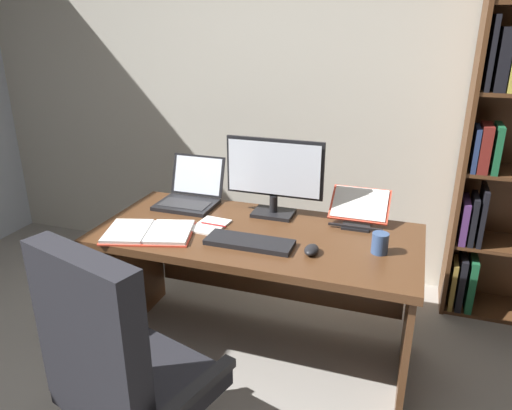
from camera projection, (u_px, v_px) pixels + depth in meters
The scene contains 12 objects.
wall_back at pixel (315, 84), 3.17m from camera, with size 5.63×0.12×2.63m, color beige.
desk at pixel (261, 259), 2.57m from camera, with size 1.62×0.75×0.71m.
office_chair at pixel (125, 388), 1.79m from camera, with size 0.69×0.61×1.04m.
monitor at pixel (274, 177), 2.57m from camera, with size 0.53×0.16×0.42m.
laptop at pixel (190, 195), 2.79m from camera, with size 0.33×0.34×0.25m.
keyboard at pixel (249, 242), 2.29m from camera, with size 0.42×0.15×0.02m, color black.
computer_mouse at pixel (311, 250), 2.20m from camera, with size 0.06×0.10×0.04m, color black.
reading_stand_with_book at pixel (359, 208), 2.53m from camera, with size 0.30×0.25×0.16m.
open_binder at pixel (149, 232), 2.40m from camera, with size 0.49×0.40×0.02m.
notepad at pixel (210, 226), 2.49m from camera, with size 0.15×0.21×0.01m, color silver.
pen at pixel (214, 225), 2.48m from camera, with size 0.01×0.01×0.14m, color maroon.
coffee_mug at pixel (380, 243), 2.20m from camera, with size 0.08×0.08×0.10m, color #334C7A.
Camera 1 is at (0.67, -1.00, 1.72)m, focal length 33.90 mm.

